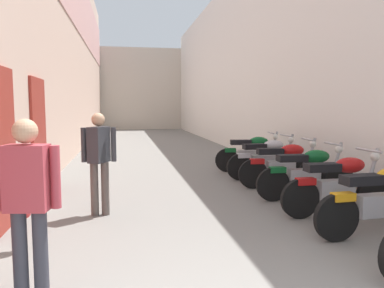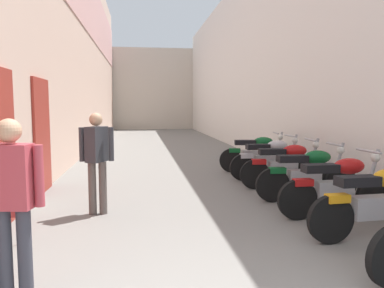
% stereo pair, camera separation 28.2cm
% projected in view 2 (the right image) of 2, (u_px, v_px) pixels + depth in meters
% --- Properties ---
extents(ground_plane, '(41.48, 41.48, 0.00)m').
position_uv_depth(ground_plane, '(169.00, 155.00, 12.82)').
color(ground_plane, slate).
extents(building_left, '(0.45, 25.48, 7.90)m').
position_uv_depth(building_left, '(82.00, 44.00, 13.92)').
color(building_left, beige).
rests_on(building_left, ground).
extents(building_right, '(0.45, 25.48, 6.61)m').
position_uv_depth(building_right, '(242.00, 65.00, 14.87)').
color(building_right, silver).
rests_on(building_right, ground).
extents(building_far_end, '(8.75, 2.00, 5.84)m').
position_uv_depth(building_far_end, '(153.00, 89.00, 28.04)').
color(building_far_end, beige).
rests_on(building_far_end, ground).
extents(motorcycle_second, '(1.85, 0.58, 1.04)m').
position_uv_depth(motorcycle_second, '(377.00, 201.00, 4.66)').
color(motorcycle_second, black).
rests_on(motorcycle_second, ground).
extents(motorcycle_third, '(1.85, 0.58, 1.04)m').
position_uv_depth(motorcycle_third, '(338.00, 185.00, 5.59)').
color(motorcycle_third, black).
rests_on(motorcycle_third, ground).
extents(motorcycle_fourth, '(1.85, 0.58, 1.04)m').
position_uv_depth(motorcycle_fourth, '(308.00, 173.00, 6.60)').
color(motorcycle_fourth, black).
rests_on(motorcycle_fourth, ground).
extents(motorcycle_fifth, '(1.85, 0.58, 1.04)m').
position_uv_depth(motorcycle_fifth, '(286.00, 164.00, 7.57)').
color(motorcycle_fifth, black).
rests_on(motorcycle_fifth, ground).
extents(motorcycle_sixth, '(1.85, 0.58, 1.04)m').
position_uv_depth(motorcycle_sixth, '(270.00, 158.00, 8.52)').
color(motorcycle_sixth, black).
rests_on(motorcycle_sixth, ground).
extents(motorcycle_seventh, '(1.84, 0.58, 1.04)m').
position_uv_depth(motorcycle_seventh, '(256.00, 153.00, 9.49)').
color(motorcycle_seventh, black).
rests_on(motorcycle_seventh, ground).
extents(pedestrian_by_doorway, '(0.52, 0.25, 1.57)m').
position_uv_depth(pedestrian_by_doorway, '(12.00, 197.00, 3.12)').
color(pedestrian_by_doorway, '#383842').
rests_on(pedestrian_by_doorway, ground).
extents(pedestrian_mid_alley, '(0.52, 0.39, 1.57)m').
position_uv_depth(pedestrian_mid_alley, '(97.00, 156.00, 5.76)').
color(pedestrian_mid_alley, '#564C47').
rests_on(pedestrian_mid_alley, ground).
extents(umbrella_leaning, '(0.20, 0.35, 0.97)m').
position_uv_depth(umbrella_leaning, '(13.00, 193.00, 4.32)').
color(umbrella_leaning, '#4C4C4C').
rests_on(umbrella_leaning, ground).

